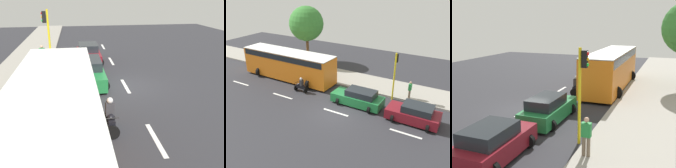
# 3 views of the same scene
# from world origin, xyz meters

# --- Properties ---
(ground_plane) EXTENTS (40.00, 60.00, 0.10)m
(ground_plane) POSITION_xyz_m (0.00, 0.00, -0.05)
(ground_plane) COLOR #2D2D33
(sidewalk) EXTENTS (4.00, 60.00, 0.15)m
(sidewalk) POSITION_xyz_m (7.00, 0.00, 0.07)
(sidewalk) COLOR #9E998E
(sidewalk) RESTS_ON ground
(lane_stripe_north) EXTENTS (0.20, 2.40, 0.01)m
(lane_stripe_north) POSITION_xyz_m (0.00, -6.00, 0.01)
(lane_stripe_north) COLOR white
(lane_stripe_north) RESTS_ON ground
(lane_stripe_mid) EXTENTS (0.20, 2.40, 0.01)m
(lane_stripe_mid) POSITION_xyz_m (0.00, 0.00, 0.01)
(lane_stripe_mid) COLOR white
(lane_stripe_mid) RESTS_ON ground
(lane_stripe_south) EXTENTS (0.20, 2.40, 0.01)m
(lane_stripe_south) POSITION_xyz_m (0.00, 6.00, 0.01)
(lane_stripe_south) COLOR white
(lane_stripe_south) RESTS_ON ground
(lane_stripe_far_south) EXTENTS (0.20, 2.40, 0.01)m
(lane_stripe_far_south) POSITION_xyz_m (0.00, 12.00, 0.01)
(lane_stripe_far_south) COLOR white
(lane_stripe_far_south) RESTS_ON ground
(car_maroon) EXTENTS (2.29, 4.08, 1.52)m
(car_maroon) POSITION_xyz_m (1.94, -6.02, 0.71)
(car_maroon) COLOR maroon
(car_maroon) RESTS_ON ground
(car_green) EXTENTS (2.17, 4.60, 1.52)m
(car_green) POSITION_xyz_m (2.16, -1.04, 0.71)
(car_green) COLOR #1E7238
(car_green) RESTS_ON ground
(city_bus) EXTENTS (3.20, 11.00, 3.16)m
(city_bus) POSITION_xyz_m (3.73, 8.33, 1.85)
(city_bus) COLOR orange
(city_bus) RESTS_ON ground
(motorcycle) EXTENTS (0.60, 1.30, 1.53)m
(motorcycle) POSITION_xyz_m (1.72, 5.07, 0.64)
(motorcycle) COLOR black
(motorcycle) RESTS_ON ground
(pedestrian_near_signal) EXTENTS (0.40, 0.24, 1.69)m
(pedestrian_near_signal) POSITION_xyz_m (5.51, -4.68, 1.06)
(pedestrian_near_signal) COLOR #72604C
(pedestrian_near_signal) RESTS_ON sidewalk
(traffic_light_corner) EXTENTS (0.49, 0.24, 4.50)m
(traffic_light_corner) POSITION_xyz_m (4.85, -3.32, 2.93)
(traffic_light_corner) COLOR yellow
(traffic_light_corner) RESTS_ON ground
(street_tree_south) EXTENTS (4.39, 4.39, 7.28)m
(street_tree_south) POSITION_xyz_m (9.59, 10.14, 5.06)
(street_tree_south) COLOR brown
(street_tree_south) RESTS_ON ground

